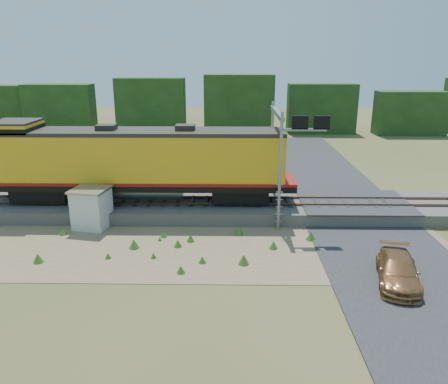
{
  "coord_description": "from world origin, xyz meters",
  "views": [
    {
      "loc": [
        -1.05,
        -21.08,
        9.86
      ],
      "look_at": [
        -1.45,
        3.0,
        2.4
      ],
      "focal_mm": 35.0,
      "sensor_mm": 36.0,
      "label": 1
    }
  ],
  "objects_px": {
    "shed": "(92,208)",
    "car": "(398,271)",
    "locomotive": "(135,162)",
    "signal_gantry": "(283,136)"
  },
  "relations": [
    {
      "from": "car",
      "to": "signal_gantry",
      "type": "bearing_deg",
      "value": 131.56
    },
    {
      "from": "locomotive",
      "to": "car",
      "type": "xyz_separation_m",
      "value": [
        13.71,
        -9.17,
        -2.86
      ]
    },
    {
      "from": "locomotive",
      "to": "shed",
      "type": "height_order",
      "value": "locomotive"
    },
    {
      "from": "shed",
      "to": "car",
      "type": "xyz_separation_m",
      "value": [
        15.91,
        -6.6,
        -0.62
      ]
    },
    {
      "from": "signal_gantry",
      "to": "car",
      "type": "relative_size",
      "value": 1.64
    },
    {
      "from": "locomotive",
      "to": "signal_gantry",
      "type": "xyz_separation_m",
      "value": [
        9.29,
        -0.66,
        1.77
      ]
    },
    {
      "from": "shed",
      "to": "signal_gantry",
      "type": "height_order",
      "value": "signal_gantry"
    },
    {
      "from": "signal_gantry",
      "to": "car",
      "type": "height_order",
      "value": "signal_gantry"
    },
    {
      "from": "locomotive",
      "to": "car",
      "type": "bearing_deg",
      "value": -33.79
    },
    {
      "from": "shed",
      "to": "signal_gantry",
      "type": "bearing_deg",
      "value": 19.84
    }
  ]
}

